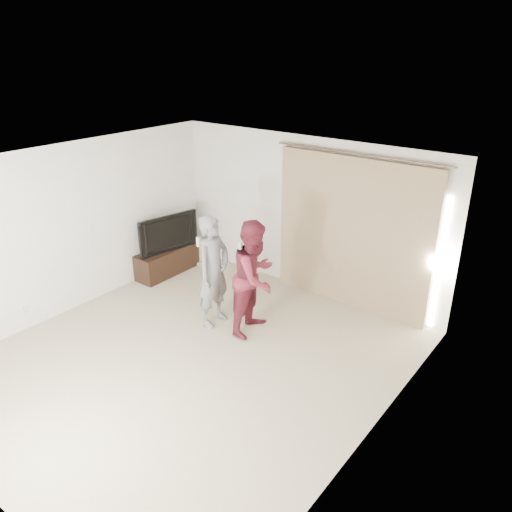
{
  "coord_description": "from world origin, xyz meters",
  "views": [
    {
      "loc": [
        4.11,
        -3.91,
        3.96
      ],
      "look_at": [
        0.17,
        1.2,
        1.15
      ],
      "focal_mm": 35.0,
      "sensor_mm": 36.0,
      "label": 1
    }
  ],
  "objects_px": {
    "tv": "(165,232)",
    "person_woman": "(255,277)",
    "tv_console": "(167,261)",
    "person_man": "(214,271)"
  },
  "relations": [
    {
      "from": "person_woman",
      "to": "person_man",
      "type": "bearing_deg",
      "value": -160.17
    },
    {
      "from": "tv",
      "to": "person_woman",
      "type": "distance_m",
      "value": 2.53
    },
    {
      "from": "person_man",
      "to": "person_woman",
      "type": "distance_m",
      "value": 0.64
    },
    {
      "from": "tv_console",
      "to": "person_man",
      "type": "relative_size",
      "value": 0.72
    },
    {
      "from": "tv_console",
      "to": "person_woman",
      "type": "bearing_deg",
      "value": -12.77
    },
    {
      "from": "tv_console",
      "to": "tv",
      "type": "xyz_separation_m",
      "value": [
        0.0,
        0.0,
        0.57
      ]
    },
    {
      "from": "tv_console",
      "to": "person_man",
      "type": "bearing_deg",
      "value": -22.56
    },
    {
      "from": "tv_console",
      "to": "tv",
      "type": "height_order",
      "value": "tv"
    },
    {
      "from": "person_man",
      "to": "person_woman",
      "type": "xyz_separation_m",
      "value": [
        0.6,
        0.22,
        0.0
      ]
    },
    {
      "from": "tv",
      "to": "person_man",
      "type": "distance_m",
      "value": 2.02
    }
  ]
}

